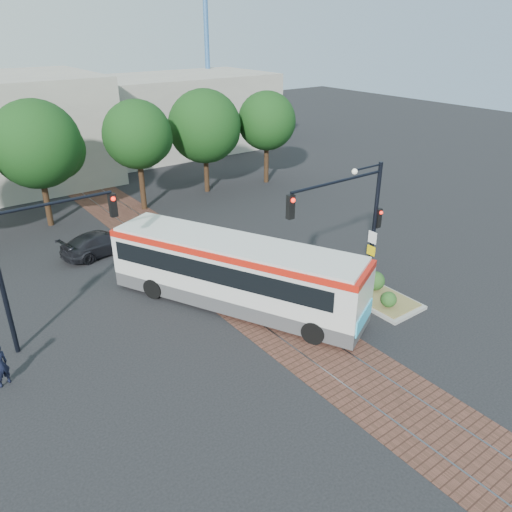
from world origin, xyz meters
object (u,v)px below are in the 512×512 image
(city_bus, at_px, (234,270))
(signal_pole_main, at_px, (357,214))
(signal_pole_left, at_px, (29,254))
(parked_car, at_px, (101,242))
(officer, at_px, (0,365))
(traffic_island, at_px, (365,286))

(city_bus, height_order, signal_pole_main, signal_pole_main)
(signal_pole_left, height_order, parked_car, signal_pole_left)
(city_bus, relative_size, signal_pole_main, 1.92)
(city_bus, distance_m, parked_car, 9.41)
(officer, height_order, parked_car, officer)
(traffic_island, relative_size, parked_car, 1.18)
(officer, bearing_deg, parked_car, -149.86)
(city_bus, height_order, signal_pole_left, signal_pole_left)
(traffic_island, xyz_separation_m, parked_car, (-8.30, 11.69, 0.31))
(city_bus, xyz_separation_m, signal_pole_main, (4.61, -2.66, 2.42))
(officer, relative_size, parked_car, 0.38)
(traffic_island, bearing_deg, signal_pole_left, 159.64)
(signal_pole_main, height_order, signal_pole_left, signal_pole_main)
(signal_pole_left, distance_m, officer, 4.05)
(traffic_island, height_order, parked_car, parked_car)
(parked_car, bearing_deg, traffic_island, -154.15)
(signal_pole_left, relative_size, officer, 3.57)
(signal_pole_left, xyz_separation_m, officer, (-2.00, -1.79, -3.02))
(signal_pole_main, bearing_deg, traffic_island, -5.36)
(signal_pole_main, xyz_separation_m, officer, (-14.23, 3.01, -3.32))
(parked_car, bearing_deg, signal_pole_main, -157.19)
(traffic_island, relative_size, signal_pole_main, 0.87)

